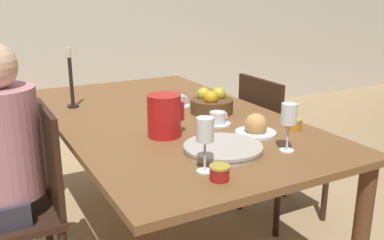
# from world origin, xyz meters

# --- Properties ---
(dining_table) EXTENTS (1.05, 1.85, 0.76)m
(dining_table) POSITION_xyz_m (0.00, 0.00, 0.67)
(dining_table) COLOR brown
(dining_table) RESTS_ON ground_plane
(chair_person_side) EXTENTS (0.42, 0.42, 0.89)m
(chair_person_side) POSITION_xyz_m (-0.71, -0.06, 0.48)
(chair_person_side) COLOR #331E14
(chair_person_side) RESTS_ON ground_plane
(chair_opposite) EXTENTS (0.42, 0.42, 0.89)m
(chair_opposite) POSITION_xyz_m (0.71, -0.00, 0.48)
(chair_opposite) COLOR #331E14
(chair_opposite) RESTS_ON ground_plane
(red_pitcher) EXTENTS (0.17, 0.14, 0.18)m
(red_pitcher) POSITION_xyz_m (-0.14, -0.28, 0.85)
(red_pitcher) COLOR red
(red_pitcher) RESTS_ON dining_table
(wine_glass_water) EXTENTS (0.06, 0.06, 0.19)m
(wine_glass_water) POSITION_xyz_m (0.20, -0.68, 0.90)
(wine_glass_water) COLOR white
(wine_glass_water) RESTS_ON dining_table
(wine_glass_juice) EXTENTS (0.06, 0.06, 0.20)m
(wine_glass_juice) POSITION_xyz_m (-0.18, -0.70, 0.90)
(wine_glass_juice) COLOR white
(wine_glass_juice) RESTS_ON dining_table
(teacup_near_person) EXTENTS (0.13, 0.13, 0.06)m
(teacup_near_person) POSITION_xyz_m (0.15, -0.25, 0.79)
(teacup_near_person) COLOR silver
(teacup_near_person) RESTS_ON dining_table
(teacup_across) EXTENTS (0.13, 0.13, 0.06)m
(teacup_across) POSITION_xyz_m (0.13, 0.13, 0.79)
(teacup_across) COLOR silver
(teacup_across) RESTS_ON dining_table
(serving_tray) EXTENTS (0.31, 0.31, 0.03)m
(serving_tray) POSITION_xyz_m (-0.02, -0.57, 0.78)
(serving_tray) COLOR #B7B2A8
(serving_tray) RESTS_ON dining_table
(bread_plate) EXTENTS (0.18, 0.18, 0.10)m
(bread_plate) POSITION_xyz_m (0.22, -0.45, 0.79)
(bread_plate) COLOR silver
(bread_plate) RESTS_ON dining_table
(jam_jar_amber) EXTENTS (0.07, 0.07, 0.05)m
(jam_jar_amber) POSITION_xyz_m (-0.17, -0.78, 0.79)
(jam_jar_amber) COLOR #A81E1E
(jam_jar_amber) RESTS_ON dining_table
(jam_jar_red) EXTENTS (0.07, 0.07, 0.05)m
(jam_jar_red) POSITION_xyz_m (0.41, -0.48, 0.79)
(jam_jar_red) COLOR #C67A1E
(jam_jar_red) RESTS_ON dining_table
(fruit_bowl) EXTENTS (0.22, 0.22, 0.13)m
(fruit_bowl) POSITION_xyz_m (0.23, -0.06, 0.81)
(fruit_bowl) COLOR brown
(fruit_bowl) RESTS_ON dining_table
(candlestick_tall) EXTENTS (0.06, 0.06, 0.32)m
(candlestick_tall) POSITION_xyz_m (-0.37, 0.38, 0.88)
(candlestick_tall) COLOR black
(candlestick_tall) RESTS_ON dining_table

